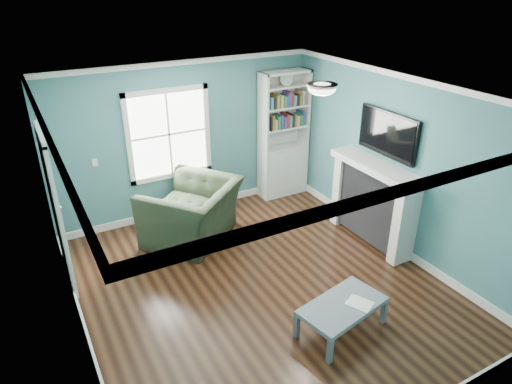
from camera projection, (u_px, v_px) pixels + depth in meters
floor at (260, 285)px, 6.16m from camera, size 5.00×5.00×0.00m
room_walls at (261, 179)px, 5.47m from camera, size 5.00×5.00×5.00m
trim at (261, 204)px, 5.62m from camera, size 4.50×5.00×2.60m
window at (169, 134)px, 7.35m from camera, size 1.40×0.06×1.50m
bookshelf at (283, 147)px, 8.33m from camera, size 0.90×0.35×2.31m
fireplace at (373, 203)px, 6.94m from camera, size 0.44×1.58×1.30m
tv at (388, 134)px, 6.52m from camera, size 0.06×1.10×0.65m
door at (56, 210)px, 5.82m from camera, size 0.12×0.98×2.17m
ceiling_fixture at (322, 88)px, 5.51m from camera, size 0.38×0.38×0.15m
light_switch at (95, 162)px, 6.93m from camera, size 0.08×0.01×0.12m
recliner at (191, 203)px, 7.01m from camera, size 1.65×1.58×1.21m
coffee_table at (342, 308)px, 5.26m from camera, size 1.11×0.75×0.37m
paper_sheet at (360, 303)px, 5.26m from camera, size 0.32×0.35×0.00m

